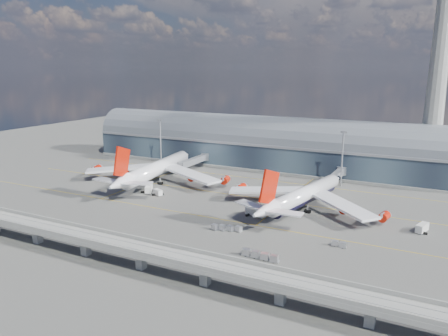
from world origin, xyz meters
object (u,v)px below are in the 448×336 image
at_px(service_truck_1, 158,192).
at_px(service_truck_5, 126,176).
at_px(floodlight_mast_right, 342,157).
at_px(airliner_right, 303,196).
at_px(airliner_left, 155,169).
at_px(service_truck_2, 256,212).
at_px(control_tower, 438,72).
at_px(cargo_train_1, 260,255).
at_px(service_truck_4, 306,194).
at_px(cargo_train_0, 226,228).
at_px(service_truck_3, 422,228).
at_px(cargo_train_2, 339,244).
at_px(floodlight_mast_left, 160,141).
at_px(service_truck_0, 149,189).

bearing_deg(service_truck_1, service_truck_5, 85.63).
relative_size(floodlight_mast_right, airliner_right, 0.38).
relative_size(airliner_left, service_truck_2, 8.89).
height_order(control_tower, airliner_left, control_tower).
xyz_separation_m(airliner_right, cargo_train_1, (2.17, -48.52, -4.53)).
height_order(service_truck_2, service_truck_4, service_truck_4).
relative_size(control_tower, cargo_train_0, 9.50).
distance_m(airliner_right, service_truck_1, 61.94).
distance_m(service_truck_1, service_truck_3, 103.60).
distance_m(control_tower, cargo_train_2, 112.84).
distance_m(airliner_left, service_truck_1, 21.82).
relative_size(floodlight_mast_left, airliner_right, 0.38).
xyz_separation_m(airliner_right, service_truck_2, (-13.23, -15.25, -3.99)).
bearing_deg(cargo_train_1, airliner_right, -0.88).
bearing_deg(service_truck_5, control_tower, -20.24).
height_order(airliner_right, service_truck_5, airliner_right).
bearing_deg(cargo_train_1, cargo_train_2, -47.64).
xyz_separation_m(service_truck_1, service_truck_3, (103.50, 4.51, 0.18)).
distance_m(airliner_right, cargo_train_2, 36.38).
height_order(cargo_train_0, cargo_train_2, cargo_train_0).
bearing_deg(airliner_left, cargo_train_1, -43.78).
height_order(floodlight_mast_right, airliner_right, floodlight_mast_right).
bearing_deg(service_truck_1, service_truck_2, -73.53).
xyz_separation_m(control_tower, service_truck_3, (1.81, -73.86, -50.15)).
bearing_deg(service_truck_3, service_truck_0, -160.67).
xyz_separation_m(airliner_left, service_truck_3, (116.60, -12.12, -5.12)).
distance_m(cargo_train_0, cargo_train_1, 24.04).
bearing_deg(control_tower, floodlight_mast_left, -168.28).
relative_size(floodlight_mast_left, floodlight_mast_right, 1.00).
relative_size(floodlight_mast_left, airliner_left, 0.34).
bearing_deg(airliner_left, cargo_train_2, -28.98).
distance_m(service_truck_5, cargo_train_0, 85.41).
bearing_deg(cargo_train_1, floodlight_mast_right, -5.64).
bearing_deg(service_truck_5, airliner_left, -44.05).
relative_size(service_truck_4, cargo_train_1, 0.50).
distance_m(airliner_left, service_truck_3, 117.34).
xyz_separation_m(floodlight_mast_right, cargo_train_2, (14.84, -70.73, -12.79)).
distance_m(floodlight_mast_left, service_truck_2, 99.49).
bearing_deg(floodlight_mast_left, control_tower, 11.72).
distance_m(service_truck_5, cargo_train_1, 109.05).
bearing_deg(service_truck_3, cargo_train_1, -114.55).
xyz_separation_m(service_truck_2, service_truck_5, (-78.54, 22.11, -0.05)).
xyz_separation_m(airliner_left, service_truck_1, (13.10, -16.63, -5.30)).
relative_size(control_tower, airliner_left, 1.36).
distance_m(service_truck_2, service_truck_3, 56.61).
xyz_separation_m(service_truck_2, cargo_train_2, (33.68, -14.46, -0.70)).
bearing_deg(control_tower, service_truck_5, -154.85).
relative_size(airliner_right, service_truck_1, 13.62).
height_order(service_truck_3, service_truck_4, service_truck_4).
relative_size(service_truck_0, service_truck_5, 1.33).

